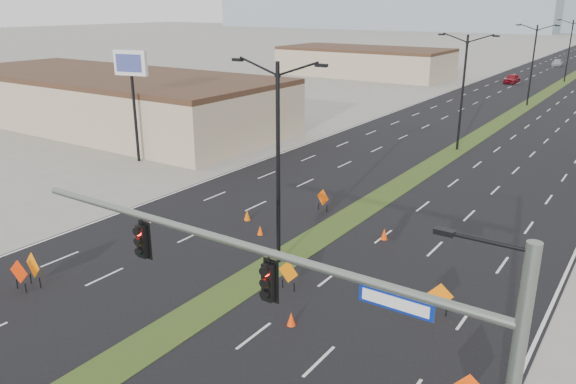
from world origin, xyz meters
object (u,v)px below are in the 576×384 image
Objects in this scene: streetlight_1 at (463,89)px; construction_sign_2 at (323,198)px; construction_sign_3 at (288,273)px; construction_sign_0 at (19,273)px; cone_0 at (247,215)px; streetlight_0 at (278,159)px; cone_1 at (291,319)px; streetlight_2 at (533,63)px; cone_3 at (260,230)px; pole_sign_west at (131,72)px; construction_sign_5 at (440,296)px; signal_mast at (327,316)px; cone_2 at (384,234)px; car_far at (557,63)px; car_left at (512,79)px; construction_sign_1 at (33,266)px; streetlight_3 at (569,49)px.

streetlight_1 is 20.88m from construction_sign_2.
construction_sign_2 is 10.60m from construction_sign_3.
construction_sign_0 is 13.11m from cone_0.
streetlight_0 is 16.54× the size of cone_1.
streetlight_2 reaches higher than cone_1.
cone_3 is 20.45m from pole_sign_west.
pole_sign_west reaches higher than construction_sign_5.
signal_mast is 8.53m from cone_1.
signal_mast is 10.56× the size of construction_sign_0.
cone_2 is at bearing -1.71° from construction_sign_2.
car_far is at bearing 93.94° from streetlight_1.
cone_1 is at bearing -43.42° from cone_0.
streetlight_0 is at bearing 138.68° from construction_sign_3.
construction_sign_2 is (4.94, -69.49, 0.09)m from car_left.
cone_2 is (11.13, 14.04, -0.66)m from construction_sign_1.
cone_3 is (-11.39, 2.66, -0.56)m from construction_sign_5.
cone_2 is at bearing -89.16° from car_far.
construction_sign_2 is 2.12× the size of cone_0.
construction_sign_1 is at bearing -104.02° from cone_0.
cone_2 is (3.18, 5.68, -5.08)m from streetlight_0.
streetlight_2 reaches higher than construction_sign_5.
construction_sign_0 is at bearing -114.20° from cone_3.
cone_2 is (3.18, -78.32, -5.08)m from streetlight_3.
cone_2 is (-5.37, 15.69, -4.46)m from signal_mast.
construction_sign_5 is 2.40× the size of cone_1.
streetlight_3 is at bearing 96.27° from construction_sign_3.
signal_mast is 28.82× the size of cone_3.
cone_1 is at bearing -86.60° from cone_2.
car_far is (-5.71, 54.84, -4.78)m from streetlight_2.
streetlight_3 reaches higher than cone_2.
streetlight_3 is 88.76m from cone_1.
construction_sign_0 is (-8.03, -9.00, -4.51)m from streetlight_0.
streetlight_1 is 6.90× the size of construction_sign_5.
pole_sign_west reaches higher than construction_sign_2.
car_far is 115.76m from cone_1.
signal_mast is 1.63× the size of streetlight_3.
signal_mast is 1.81× the size of pole_sign_west.
car_left is at bearing 93.07° from cone_3.
car_left is 33.64m from car_far.
construction_sign_0 is at bearing -89.97° from construction_sign_2.
streetlight_3 is at bearing 86.49° from cone_0.
streetlight_1 is at bearing 78.52° from cone_0.
streetlight_1 is (0.00, 28.00, 0.00)m from streetlight_0.
car_far is at bearing 102.01° from streetlight_3.
construction_sign_2 is (3.71, -103.10, 0.20)m from car_far.
streetlight_0 reaches higher than construction_sign_1.
streetlight_0 is at bearing -90.00° from streetlight_3.
signal_mast is 1.63× the size of streetlight_2.
construction_sign_2 is (-2.00, -76.27, -4.59)m from streetlight_3.
construction_sign_5 is at bearing -13.17° from cone_3.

